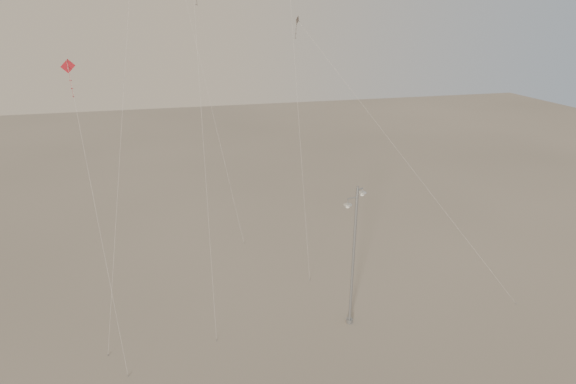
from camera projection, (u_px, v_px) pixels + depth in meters
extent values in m
plane|color=#A09484|center=(286.00, 345.00, 27.85)|extent=(160.00, 160.00, 0.00)
cylinder|color=#969A9F|center=(349.00, 321.00, 29.85)|extent=(0.44, 0.44, 0.30)
cylinder|color=#969A9F|center=(353.00, 260.00, 28.14)|extent=(0.19, 0.18, 9.58)
cylinder|color=#969A9F|center=(358.00, 188.00, 26.35)|extent=(0.14, 0.14, 0.18)
cylinder|color=#969A9F|center=(360.00, 189.00, 26.58)|extent=(0.46, 0.32, 0.07)
cylinder|color=#969A9F|center=(362.00, 190.00, 26.80)|extent=(0.06, 0.06, 0.30)
ellipsoid|color=beige|center=(362.00, 193.00, 26.85)|extent=(0.52, 0.52, 0.18)
cylinder|color=#969A9F|center=(353.00, 198.00, 26.48)|extent=(0.60, 0.13, 0.07)
cylinder|color=#969A9F|center=(348.00, 202.00, 26.46)|extent=(0.06, 0.06, 0.40)
ellipsoid|color=beige|center=(348.00, 205.00, 26.53)|extent=(0.52, 0.52, 0.18)
cylinder|color=beige|center=(125.00, 66.00, 26.27)|extent=(5.25, 10.45, 32.50)
cylinder|color=#969A9F|center=(108.00, 355.00, 26.97)|extent=(0.06, 0.06, 0.10)
cylinder|color=beige|center=(204.00, 153.00, 29.01)|extent=(0.65, 10.37, 21.41)
cylinder|color=#969A9F|center=(216.00, 340.00, 28.21)|extent=(0.06, 0.06, 0.10)
cylinder|color=beige|center=(292.00, 23.00, 32.37)|extent=(0.35, 10.17, 36.91)
cylinder|color=#969A9F|center=(310.00, 280.00, 34.63)|extent=(0.06, 0.06, 0.10)
cube|color=maroon|center=(68.00, 66.00, 22.05)|extent=(0.73, 0.23, 0.71)
cylinder|color=maroon|center=(71.00, 85.00, 22.53)|extent=(0.05, 0.20, 1.27)
cylinder|color=beige|center=(100.00, 232.00, 23.73)|extent=(1.00, 3.35, 16.70)
cylinder|color=#969A9F|center=(128.00, 376.00, 25.42)|extent=(0.06, 0.06, 0.10)
cube|color=#352E2C|center=(297.00, 20.00, 37.35)|extent=(0.23, 0.77, 0.72)
cylinder|color=#352E2C|center=(296.00, 32.00, 37.60)|extent=(0.18, 0.09, 1.16)
cylinder|color=beige|center=(398.00, 150.00, 34.56)|extent=(11.75, 16.68, 18.63)
cylinder|color=#969A9F|center=(516.00, 304.00, 31.78)|extent=(0.06, 0.06, 0.10)
cylinder|color=beige|center=(200.00, 62.00, 37.81)|extent=(5.00, 8.52, 30.67)
cylinder|color=#969A9F|center=(244.00, 243.00, 40.18)|extent=(0.06, 0.06, 0.10)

